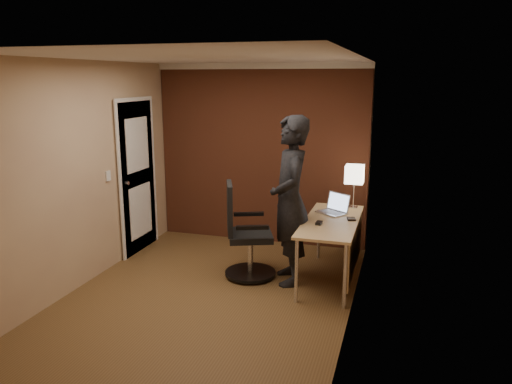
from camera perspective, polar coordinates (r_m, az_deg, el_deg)
room at (r=6.68m, az=-2.69°, el=4.84°), size 4.00×4.00×4.00m
desk at (r=5.76m, az=9.30°, el=-4.45°), size 0.60×1.50×0.73m
desk_lamp at (r=6.22m, az=11.19°, el=1.95°), size 0.22×0.22×0.54m
laptop at (r=6.03m, az=8.99°, el=-1.76°), size 0.42×0.40×0.23m
mouse at (r=5.54m, az=7.21°, el=-3.53°), size 0.07×0.11×0.03m
wallet at (r=5.77m, az=10.84°, el=-3.04°), size 0.11×0.13×0.02m
office_chair at (r=5.85m, az=-1.35°, el=-5.16°), size 0.65×0.71×1.11m
person at (r=5.61m, az=3.92°, el=-1.02°), size 0.68×0.82×1.92m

